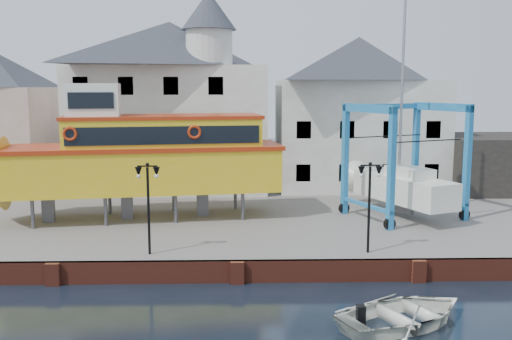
{
  "coord_description": "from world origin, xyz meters",
  "views": [
    {
      "loc": [
        0.2,
        -24.04,
        8.57
      ],
      "look_at": [
        1.0,
        7.0,
        4.0
      ],
      "focal_mm": 40.0,
      "sensor_mm": 36.0,
      "label": 1
    }
  ],
  "objects": [
    {
      "name": "ground",
      "position": [
        0.0,
        0.0,
        0.0
      ],
      "size": [
        140.0,
        140.0,
        0.0
      ],
      "primitive_type": "plane",
      "color": "black",
      "rests_on": "ground"
    },
    {
      "name": "hardstanding",
      "position": [
        0.0,
        11.0,
        0.5
      ],
      "size": [
        44.0,
        22.0,
        1.0
      ],
      "primitive_type": "cube",
      "color": "#625E5C",
      "rests_on": "ground"
    },
    {
      "name": "building_white_right",
      "position": [
        9.0,
        19.0,
        6.6
      ],
      "size": [
        12.0,
        8.0,
        11.2
      ],
      "color": "beige",
      "rests_on": "hardstanding"
    },
    {
      "name": "lamp_post_right",
      "position": [
        6.0,
        1.2,
        4.17
      ],
      "size": [
        1.12,
        0.32,
        4.2
      ],
      "color": "black",
      "rests_on": "hardstanding"
    },
    {
      "name": "shed_dark",
      "position": [
        19.0,
        17.0,
        3.0
      ],
      "size": [
        8.0,
        7.0,
        4.0
      ],
      "primitive_type": "cube",
      "color": "black",
      "rests_on": "hardstanding"
    },
    {
      "name": "quay_wall",
      "position": [
        -0.0,
        0.1,
        0.5
      ],
      "size": [
        44.0,
        0.47,
        1.0
      ],
      "color": "maroon",
      "rests_on": "ground"
    },
    {
      "name": "travel_lift",
      "position": [
        9.32,
        9.04,
        3.12
      ],
      "size": [
        7.25,
        8.56,
        12.69
      ],
      "rotation": [
        0.0,
        0.0,
        0.41
      ],
      "color": "#1365A2",
      "rests_on": "hardstanding"
    },
    {
      "name": "tour_boat",
      "position": [
        -6.36,
        8.32,
        4.64
      ],
      "size": [
        18.18,
        6.82,
        7.73
      ],
      "rotation": [
        0.0,
        0.0,
        0.15
      ],
      "color": "#59595E",
      "rests_on": "hardstanding"
    },
    {
      "name": "building_white_main",
      "position": [
        -4.87,
        18.39,
        7.34
      ],
      "size": [
        14.0,
        8.3,
        14.0
      ],
      "color": "beige",
      "rests_on": "hardstanding"
    },
    {
      "name": "lamp_post_left",
      "position": [
        -4.0,
        1.2,
        4.17
      ],
      "size": [
        1.12,
        0.32,
        4.2
      ],
      "color": "black",
      "rests_on": "hardstanding"
    },
    {
      "name": "motorboat_b",
      "position": [
        6.09,
        -4.56,
        0.0
      ],
      "size": [
        6.35,
        5.64,
        1.09
      ],
      "primitive_type": "imported",
      "rotation": [
        0.0,
        0.0,
        2.01
      ],
      "color": "white",
      "rests_on": "ground"
    }
  ]
}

